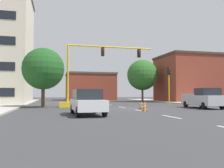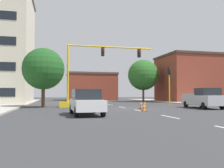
% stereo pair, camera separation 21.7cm
% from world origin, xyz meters
% --- Properties ---
extents(ground_plane, '(160.00, 160.00, 0.00)m').
position_xyz_m(ground_plane, '(0.00, 0.00, 0.00)').
color(ground_plane, '#38383A').
extents(sidewalk_right, '(6.00, 56.00, 0.14)m').
position_xyz_m(sidewalk_right, '(13.40, 8.00, 0.07)').
color(sidewalk_right, '#B2ADA3').
rests_on(sidewalk_right, ground_plane).
extents(lane_stripe_seg_1, '(0.16, 2.40, 0.01)m').
position_xyz_m(lane_stripe_seg_1, '(0.00, -8.50, 0.00)').
color(lane_stripe_seg_1, silver).
rests_on(lane_stripe_seg_1, ground_plane).
extents(lane_stripe_seg_2, '(0.16, 2.40, 0.01)m').
position_xyz_m(lane_stripe_seg_2, '(0.00, -3.00, 0.00)').
color(lane_stripe_seg_2, silver).
rests_on(lane_stripe_seg_2, ground_plane).
extents(lane_stripe_seg_3, '(0.16, 2.40, 0.01)m').
position_xyz_m(lane_stripe_seg_3, '(0.00, 2.50, 0.00)').
color(lane_stripe_seg_3, silver).
rests_on(lane_stripe_seg_3, ground_plane).
extents(lane_stripe_seg_4, '(0.16, 2.40, 0.01)m').
position_xyz_m(lane_stripe_seg_4, '(0.00, 8.00, 0.00)').
color(lane_stripe_seg_4, silver).
rests_on(lane_stripe_seg_4, ground_plane).
extents(lane_stripe_seg_5, '(0.16, 2.40, 0.01)m').
position_xyz_m(lane_stripe_seg_5, '(0.00, 13.50, 0.00)').
color(lane_stripe_seg_5, silver).
rests_on(lane_stripe_seg_5, ground_plane).
extents(lane_stripe_seg_6, '(0.16, 2.40, 0.01)m').
position_xyz_m(lane_stripe_seg_6, '(0.00, 19.00, 0.00)').
color(lane_stripe_seg_6, silver).
rests_on(lane_stripe_seg_6, ground_plane).
extents(building_brick_center, '(11.08, 9.12, 6.22)m').
position_xyz_m(building_brick_center, '(1.14, 33.07, 3.12)').
color(building_brick_center, brown).
rests_on(building_brick_center, ground_plane).
extents(building_row_right, '(12.75, 9.38, 8.54)m').
position_xyz_m(building_row_right, '(18.34, 17.26, 4.28)').
color(building_row_right, brown).
rests_on(building_row_right, ground_plane).
extents(traffic_signal_gantry, '(10.52, 1.20, 6.83)m').
position_xyz_m(traffic_signal_gantry, '(-4.22, 3.99, 2.33)').
color(traffic_signal_gantry, yellow).
rests_on(traffic_signal_gantry, ground_plane).
extents(traffic_light_pole_right, '(0.32, 0.47, 4.80)m').
position_xyz_m(traffic_light_pole_right, '(6.94, 5.13, 3.53)').
color(traffic_light_pole_right, yellow).
rests_on(traffic_light_pole_right, ground_plane).
extents(tree_left_near, '(4.40, 4.40, 6.28)m').
position_xyz_m(tree_left_near, '(-8.21, 3.92, 4.07)').
color(tree_left_near, '#4C3823').
rests_on(tree_left_near, ground_plane).
extents(tree_right_far, '(5.57, 5.57, 7.68)m').
position_xyz_m(tree_right_far, '(8.58, 18.58, 4.88)').
color(tree_right_far, brown).
rests_on(tree_right_far, ground_plane).
extents(pickup_truck_silver, '(2.48, 5.56, 1.99)m').
position_xyz_m(pickup_truck_silver, '(7.31, -1.25, 0.97)').
color(pickup_truck_silver, '#BCBCC1').
rests_on(pickup_truck_silver, ground_plane).
extents(sedan_white_near_left, '(2.00, 4.56, 1.74)m').
position_xyz_m(sedan_white_near_left, '(-4.91, -5.98, 0.89)').
color(sedan_white_near_left, white).
rests_on(sedan_white_near_left, ground_plane).
extents(traffic_cone_roadside_a, '(0.36, 0.36, 0.69)m').
position_xyz_m(traffic_cone_roadside_a, '(2.10, 1.16, 0.34)').
color(traffic_cone_roadside_a, black).
rests_on(traffic_cone_roadside_a, ground_plane).
extents(traffic_cone_roadside_b, '(0.36, 0.36, 0.64)m').
position_xyz_m(traffic_cone_roadside_b, '(0.12, -3.77, 0.32)').
color(traffic_cone_roadside_b, black).
rests_on(traffic_cone_roadside_b, ground_plane).
extents(traffic_cone_roadside_c, '(0.36, 0.36, 0.75)m').
position_xyz_m(traffic_cone_roadside_c, '(1.08, -0.49, 0.37)').
color(traffic_cone_roadside_c, black).
rests_on(traffic_cone_roadside_c, ground_plane).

